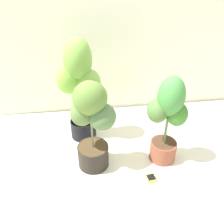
{
  "coord_description": "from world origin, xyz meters",
  "views": [
    {
      "loc": [
        -0.32,
        -1.53,
        1.44
      ],
      "look_at": [
        -0.1,
        0.05,
        0.44
      ],
      "focal_mm": 35.79,
      "sensor_mm": 36.0,
      "label": 1
    }
  ],
  "objects_px": {
    "potted_plant_front_right": "(167,117)",
    "hygrometer_box": "(151,178)",
    "potted_plant_front_left": "(92,124)",
    "potted_plant_back_left": "(79,84)"
  },
  "relations": [
    {
      "from": "potted_plant_front_right",
      "to": "hygrometer_box",
      "type": "distance_m",
      "value": 0.51
    },
    {
      "from": "hygrometer_box",
      "to": "potted_plant_front_left",
      "type": "bearing_deg",
      "value": -34.82
    },
    {
      "from": "potted_plant_back_left",
      "to": "potted_plant_front_right",
      "type": "distance_m",
      "value": 0.83
    },
    {
      "from": "potted_plant_back_left",
      "to": "hygrometer_box",
      "type": "distance_m",
      "value": 1.02
    },
    {
      "from": "potted_plant_back_left",
      "to": "hygrometer_box",
      "type": "height_order",
      "value": "potted_plant_back_left"
    },
    {
      "from": "potted_plant_front_left",
      "to": "potted_plant_back_left",
      "type": "height_order",
      "value": "potted_plant_back_left"
    },
    {
      "from": "potted_plant_front_right",
      "to": "potted_plant_back_left",
      "type": "bearing_deg",
      "value": 148.01
    },
    {
      "from": "hygrometer_box",
      "to": "potted_plant_front_right",
      "type": "bearing_deg",
      "value": -131.51
    },
    {
      "from": "potted_plant_back_left",
      "to": "potted_plant_front_left",
      "type": "bearing_deg",
      "value": -78.45
    },
    {
      "from": "potted_plant_back_left",
      "to": "hygrometer_box",
      "type": "xyz_separation_m",
      "value": [
        0.53,
        -0.67,
        -0.57
      ]
    }
  ]
}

